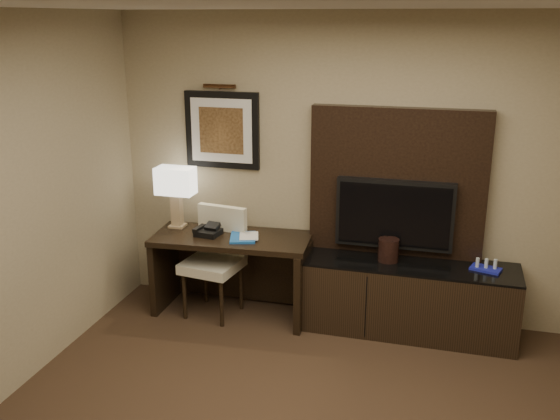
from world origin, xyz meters
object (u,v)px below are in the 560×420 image
(credenza, at_px, (405,298))
(tv, at_px, (394,214))
(desk_chair, at_px, (212,264))
(ice_bucket, at_px, (388,250))
(table_lamp, at_px, (176,196))
(minibar_tray, at_px, (486,265))
(desk, at_px, (232,275))
(desk_phone, at_px, (208,230))

(credenza, bearing_deg, tv, 136.54)
(desk_chair, relative_size, ice_bucket, 5.06)
(table_lamp, relative_size, minibar_tray, 2.47)
(credenza, relative_size, desk_chair, 1.86)
(desk_chair, xyz_separation_m, ice_bucket, (1.56, 0.14, 0.24))
(desk, relative_size, credenza, 0.76)
(desk_chair, xyz_separation_m, desk_phone, (-0.04, 0.04, 0.31))
(minibar_tray, bearing_deg, ice_bucket, -179.84)
(tv, relative_size, ice_bucket, 5.09)
(tv, xyz_separation_m, table_lamp, (-1.99, -0.07, 0.03))
(desk_phone, bearing_deg, desk, 15.62)
(desk_phone, bearing_deg, minibar_tray, 10.27)
(minibar_tray, bearing_deg, tv, 171.12)
(desk_chair, bearing_deg, tv, 17.79)
(desk, bearing_deg, minibar_tray, -1.74)
(tv, xyz_separation_m, desk_phone, (-1.63, -0.22, -0.21))
(desk_phone, bearing_deg, tv, 15.60)
(ice_bucket, bearing_deg, tv, 78.82)
(desk_chair, relative_size, minibar_tray, 4.15)
(desk, distance_m, ice_bucket, 1.44)
(desk, xyz_separation_m, tv, (1.42, 0.19, 0.64))
(tv, xyz_separation_m, desk_chair, (-1.58, -0.26, -0.52))
(desk_chair, distance_m, desk_phone, 0.32)
(desk_phone, bearing_deg, desk_chair, -35.27)
(tv, bearing_deg, desk, -172.37)
(credenza, relative_size, table_lamp, 3.13)
(tv, relative_size, minibar_tray, 4.18)
(table_lamp, relative_size, desk_phone, 2.84)
(credenza, height_order, tv, tv)
(tv, distance_m, table_lamp, 1.99)
(desk_phone, height_order, ice_bucket, desk_phone)
(table_lamp, xyz_separation_m, desk_phone, (0.37, -0.15, -0.24))
(tv, distance_m, desk_chair, 1.69)
(desk_phone, height_order, minibar_tray, desk_phone)
(desk_chair, height_order, ice_bucket, desk_chair)
(tv, xyz_separation_m, minibar_tray, (0.78, -0.12, -0.34))
(credenza, xyz_separation_m, tv, (-0.15, 0.14, 0.70))
(credenza, xyz_separation_m, table_lamp, (-2.14, 0.07, 0.73))
(desk_chair, relative_size, table_lamp, 1.68)
(credenza, xyz_separation_m, desk_phone, (-1.77, -0.08, 0.49))
(credenza, distance_m, minibar_tray, 0.73)
(credenza, relative_size, ice_bucket, 9.42)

